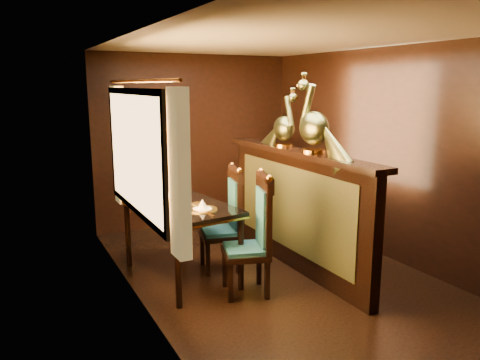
{
  "coord_description": "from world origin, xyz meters",
  "views": [
    {
      "loc": [
        -2.58,
        -3.95,
        2.06
      ],
      "look_at": [
        -0.33,
        0.4,
        1.06
      ],
      "focal_mm": 35.0,
      "sensor_mm": 36.0,
      "label": 1
    }
  ],
  "objects": [
    {
      "name": "room_shell",
      "position": [
        -0.09,
        0.02,
        1.58
      ],
      "size": [
        3.04,
        5.04,
        2.52
      ],
      "color": "black",
      "rests_on": "ground"
    },
    {
      "name": "partition",
      "position": [
        0.32,
        0.3,
        0.71
      ],
      "size": [
        0.26,
        2.7,
        1.36
      ],
      "color": "black",
      "rests_on": "ground"
    },
    {
      "name": "peacock_right",
      "position": [
        0.33,
        0.58,
        1.7
      ],
      "size": [
        0.21,
        0.57,
        0.67
      ],
      "primitive_type": null,
      "color": "#1C5541",
      "rests_on": "partition"
    },
    {
      "name": "ground",
      "position": [
        0.0,
        0.0,
        0.0
      ],
      "size": [
        5.0,
        5.0,
        0.0
      ],
      "primitive_type": "plane",
      "color": "black",
      "rests_on": "ground"
    },
    {
      "name": "chair_left",
      "position": [
        -0.4,
        -0.09,
        0.65
      ],
      "size": [
        0.56,
        0.57,
        1.24
      ],
      "rotation": [
        0.0,
        0.0,
        -0.29
      ],
      "color": "black",
      "rests_on": "ground"
    },
    {
      "name": "peacock_left",
      "position": [
        0.33,
        0.01,
        1.78
      ],
      "size": [
        0.26,
        0.7,
        0.83
      ],
      "primitive_type": null,
      "color": "#1C5541",
      "rests_on": "partition"
    },
    {
      "name": "dining_table",
      "position": [
        -0.95,
        0.61,
        0.75
      ],
      "size": [
        1.01,
        1.49,
        1.03
      ],
      "rotation": [
        0.0,
        0.0,
        0.13
      ],
      "color": "black",
      "rests_on": "ground"
    },
    {
      "name": "chair_right",
      "position": [
        -0.36,
        0.61,
        0.62
      ],
      "size": [
        0.51,
        0.53,
        1.2
      ],
      "rotation": [
        0.0,
        0.0,
        -0.22
      ],
      "color": "black",
      "rests_on": "ground"
    }
  ]
}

